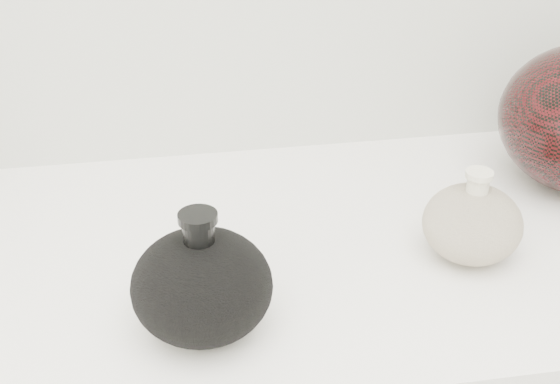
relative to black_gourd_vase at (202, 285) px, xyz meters
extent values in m
cube|color=silver|center=(0.05, 0.14, -0.07)|extent=(1.20, 0.50, 0.03)
ellipsoid|color=black|center=(0.00, 0.00, 0.00)|extent=(0.14, 0.14, 0.11)
cylinder|color=black|center=(0.00, 0.00, 0.06)|extent=(0.03, 0.03, 0.03)
cylinder|color=black|center=(0.00, 0.00, 0.08)|extent=(0.04, 0.04, 0.01)
ellipsoid|color=beige|center=(0.31, 0.08, -0.01)|extent=(0.15, 0.15, 0.09)
cylinder|color=beige|center=(0.31, 0.08, 0.04)|extent=(0.03, 0.03, 0.03)
cylinder|color=beige|center=(0.31, 0.08, 0.05)|extent=(0.04, 0.04, 0.01)
camera|label=1|loc=(-0.03, -0.61, 0.45)|focal=50.00mm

